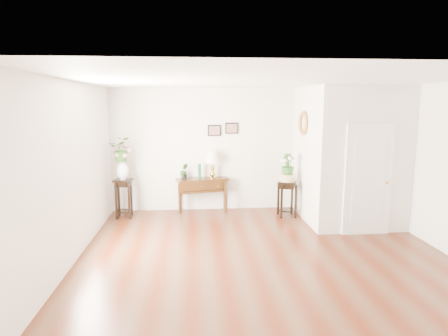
{
  "coord_description": "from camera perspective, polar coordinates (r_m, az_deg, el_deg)",
  "views": [
    {
      "loc": [
        -1.13,
        -5.8,
        2.43
      ],
      "look_at": [
        -0.55,
        1.3,
        1.22
      ],
      "focal_mm": 30.0,
      "sensor_mm": 36.0,
      "label": 1
    }
  ],
  "objects": [
    {
      "name": "wall_right",
      "position": [
        7.19,
        30.4,
        0.05
      ],
      "size": [
        0.02,
        5.5,
        2.8
      ],
      "primitive_type": "cube",
      "color": "white",
      "rests_on": "ground"
    },
    {
      "name": "green_vase",
      "position": [
        8.5,
        -3.76,
        -0.45
      ],
      "size": [
        0.09,
        0.09,
        0.33
      ],
      "primitive_type": "cylinder",
      "rotation": [
        0.0,
        0.0,
        0.32
      ],
      "color": "#104A2D",
      "rests_on": "console_table"
    },
    {
      "name": "narcissus",
      "position": [
        8.2,
        9.7,
        0.5
      ],
      "size": [
        0.3,
        0.3,
        0.49
      ],
      "primitive_type": "imported",
      "rotation": [
        0.0,
        0.0,
        -0.12
      ],
      "color": "#25551A",
      "rests_on": "ceramic_bowl"
    },
    {
      "name": "art_print_left",
      "position": [
        8.56,
        -1.48,
        5.74
      ],
      "size": [
        0.3,
        0.02,
        0.25
      ],
      "primitive_type": "cube",
      "color": "black",
      "rests_on": "wall_back"
    },
    {
      "name": "ceramic_bowl",
      "position": [
        8.24,
        9.65,
        -1.44
      ],
      "size": [
        0.39,
        0.39,
        0.15
      ],
      "primitive_type": "cylinder",
      "rotation": [
        0.0,
        0.0,
        -0.14
      ],
      "color": "beige",
      "rests_on": "plant_stand_b"
    },
    {
      "name": "wall_front",
      "position": [
        3.41,
        15.01,
        -8.32
      ],
      "size": [
        6.0,
        0.02,
        2.8
      ],
      "primitive_type": "cube",
      "color": "white",
      "rests_on": "ground"
    },
    {
      "name": "console_table",
      "position": [
        8.62,
        -3.3,
        -4.1
      ],
      "size": [
        1.22,
        0.64,
        0.78
      ],
      "primitive_type": "cube",
      "rotation": [
        0.0,
        0.0,
        0.23
      ],
      "color": "#311A09",
      "rests_on": "floor"
    },
    {
      "name": "lily_arrangement",
      "position": [
        8.22,
        -15.35,
        2.9
      ],
      "size": [
        0.51,
        0.45,
        0.53
      ],
      "primitive_type": "imported",
      "rotation": [
        0.0,
        0.0,
        -0.09
      ],
      "color": "#25551A",
      "rests_on": "porcelain_vase"
    },
    {
      "name": "porcelain_vase",
      "position": [
        8.28,
        -15.21,
        -0.13
      ],
      "size": [
        0.33,
        0.33,
        0.43
      ],
      "primitive_type": null,
      "rotation": [
        0.0,
        0.0,
        0.37
      ],
      "color": "white",
      "rests_on": "plant_stand_a"
    },
    {
      "name": "potted_plant",
      "position": [
        8.51,
        -6.11,
        -0.5
      ],
      "size": [
        0.2,
        0.17,
        0.33
      ],
      "primitive_type": "imported",
      "rotation": [
        0.0,
        0.0,
        0.14
      ],
      "color": "#25551A",
      "rests_on": "console_table"
    },
    {
      "name": "table_lamp",
      "position": [
        8.48,
        -1.76,
        0.78
      ],
      "size": [
        0.46,
        0.46,
        0.62
      ],
      "primitive_type": "cube",
      "rotation": [
        0.0,
        0.0,
        -0.39
      ],
      "color": "#A98B30",
      "rests_on": "console_table"
    },
    {
      "name": "floor",
      "position": [
        6.39,
        5.99,
        -12.79
      ],
      "size": [
        6.0,
        5.5,
        0.02
      ],
      "primitive_type": "cube",
      "color": "#482B1B",
      "rests_on": "ground"
    },
    {
      "name": "plant_stand_b",
      "position": [
        8.35,
        9.56,
        -4.63
      ],
      "size": [
        0.47,
        0.47,
        0.79
      ],
      "primitive_type": "cube",
      "rotation": [
        0.0,
        0.0,
        -0.33
      ],
      "color": "black",
      "rests_on": "floor"
    },
    {
      "name": "wall_left",
      "position": [
        6.18,
        -22.24,
        -0.7
      ],
      "size": [
        0.02,
        5.5,
        2.8
      ],
      "primitive_type": "cube",
      "color": "white",
      "rests_on": "ground"
    },
    {
      "name": "wall_ornament",
      "position": [
        8.04,
        11.93,
        6.71
      ],
      "size": [
        0.07,
        0.51,
        0.51
      ],
      "primitive_type": "torus",
      "rotation": [
        0.0,
        1.57,
        0.0
      ],
      "color": "#B47540",
      "rests_on": "partition"
    },
    {
      "name": "ceiling",
      "position": [
        5.92,
        6.47,
        13.14
      ],
      "size": [
        6.0,
        5.5,
        0.02
      ],
      "primitive_type": "cube",
      "color": "white",
      "rests_on": "ground"
    },
    {
      "name": "wall_back",
      "position": [
        8.69,
        2.81,
        2.8
      ],
      "size": [
        6.0,
        0.02,
        2.8
      ],
      "primitive_type": "cube",
      "color": "white",
      "rests_on": "ground"
    },
    {
      "name": "partition",
      "position": [
        8.3,
        18.26,
        2.01
      ],
      "size": [
        1.8,
        1.95,
        2.8
      ],
      "primitive_type": "cube",
      "color": "white",
      "rests_on": "floor"
    },
    {
      "name": "art_print_right",
      "position": [
        8.59,
        1.2,
        6.09
      ],
      "size": [
        0.3,
        0.02,
        0.25
      ],
      "primitive_type": "cube",
      "color": "black",
      "rests_on": "wall_back"
    },
    {
      "name": "door",
      "position": [
        7.45,
        21.08,
        -1.7
      ],
      "size": [
        0.9,
        0.05,
        2.1
      ],
      "primitive_type": "cube",
      "color": "silver",
      "rests_on": "floor"
    },
    {
      "name": "plant_stand_a",
      "position": [
        8.41,
        -15.02,
        -4.5
      ],
      "size": [
        0.41,
        0.41,
        0.85
      ],
      "primitive_type": "cube",
      "rotation": [
        0.0,
        0.0,
        -0.27
      ],
      "color": "black",
      "rests_on": "floor"
    }
  ]
}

